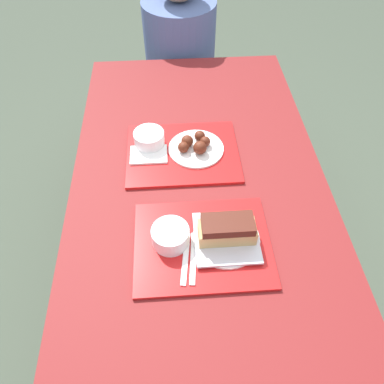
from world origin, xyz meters
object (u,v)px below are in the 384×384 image
object	(u,v)px
tray_near	(202,244)
bowl_coleslaw_near	(170,235)
brisket_sandwich_plate	(227,233)
tray_far	(183,153)
wings_plate_far	(195,146)
person_seated_across	(180,41)
bowl_coleslaw_far	(149,138)

from	to	relation	value
tray_near	bowl_coleslaw_near	size ratio (longest dim) A/B	3.64
tray_near	brisket_sandwich_plate	distance (m)	0.08
tray_far	wings_plate_far	size ratio (longest dim) A/B	2.00
tray_near	wings_plate_far	bearing A→B (deg)	88.82
tray_near	bowl_coleslaw_near	bearing A→B (deg)	171.92
tray_near	tray_far	bearing A→B (deg)	95.54
bowl_coleslaw_near	person_seated_across	world-z (taller)	person_seated_across
brisket_sandwich_plate	person_seated_across	distance (m)	1.27
person_seated_across	tray_near	bearing A→B (deg)	-89.62
tray_near	bowl_coleslaw_far	world-z (taller)	bowl_coleslaw_far
tray_far	wings_plate_far	xyz separation A→B (m)	(0.05, 0.01, 0.02)
bowl_coleslaw_near	wings_plate_far	world-z (taller)	same
wings_plate_far	tray_far	bearing A→B (deg)	-167.45
bowl_coleslaw_near	person_seated_across	size ratio (longest dim) A/B	0.16
brisket_sandwich_plate	bowl_coleslaw_far	xyz separation A→B (m)	(-0.23, 0.43, -0.00)
tray_near	person_seated_across	distance (m)	1.27
tray_near	tray_far	xyz separation A→B (m)	(-0.04, 0.39, 0.00)
tray_far	wings_plate_far	distance (m)	0.05
wings_plate_far	person_seated_across	size ratio (longest dim) A/B	0.29
brisket_sandwich_plate	bowl_coleslaw_far	world-z (taller)	brisket_sandwich_plate
bowl_coleslaw_far	person_seated_across	world-z (taller)	person_seated_across
brisket_sandwich_plate	wings_plate_far	size ratio (longest dim) A/B	1.00
bowl_coleslaw_far	person_seated_across	size ratio (longest dim) A/B	0.16
brisket_sandwich_plate	bowl_coleslaw_near	bearing A→B (deg)	177.83
bowl_coleslaw_near	bowl_coleslaw_far	bearing A→B (deg)	98.55
tray_far	bowl_coleslaw_near	world-z (taller)	bowl_coleslaw_near
tray_far	bowl_coleslaw_far	bearing A→B (deg)	158.38
bowl_coleslaw_far	brisket_sandwich_plate	bearing A→B (deg)	-62.26
tray_near	person_seated_across	xyz separation A→B (m)	(-0.01, 1.27, -0.03)
person_seated_across	bowl_coleslaw_far	bearing A→B (deg)	-100.18
bowl_coleslaw_far	person_seated_across	distance (m)	0.85
tray_far	bowl_coleslaw_near	xyz separation A→B (m)	(-0.06, -0.38, 0.04)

